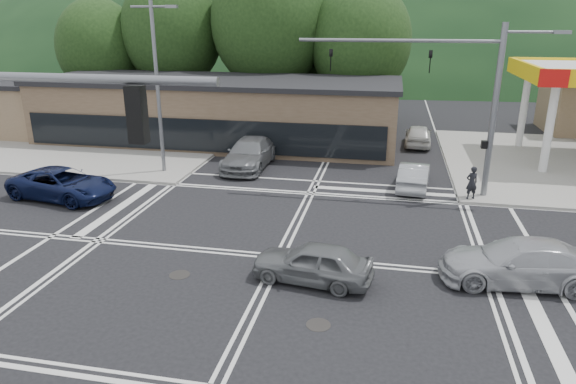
% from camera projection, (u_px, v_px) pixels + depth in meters
% --- Properties ---
extents(ground, '(120.00, 120.00, 0.00)m').
position_uv_depth(ground, '(279.00, 257.00, 18.51)').
color(ground, black).
rests_on(ground, ground).
extents(sidewalk_nw, '(16.00, 16.00, 0.15)m').
position_uv_depth(sidewalk_nw, '(113.00, 142.00, 35.21)').
color(sidewalk_nw, gray).
rests_on(sidewalk_nw, ground).
extents(commercial_row, '(24.00, 8.00, 4.00)m').
position_uv_depth(commercial_row, '(218.00, 113.00, 35.13)').
color(commercial_row, brown).
rests_on(commercial_row, ground).
extents(commercial_nw, '(8.00, 7.00, 3.60)m').
position_uv_depth(commercial_nw, '(14.00, 108.00, 38.20)').
color(commercial_nw, '#846B4F').
rests_on(commercial_nw, ground).
extents(hill_north, '(252.00, 126.00, 140.00)m').
position_uv_depth(hill_north, '(376.00, 60.00, 101.97)').
color(hill_north, black).
rests_on(hill_north, ground).
extents(tree_n_a, '(8.00, 8.00, 11.75)m').
position_uv_depth(tree_n_a, '(172.00, 31.00, 41.08)').
color(tree_n_a, '#382619').
rests_on(tree_n_a, ground).
extents(tree_n_b, '(9.00, 9.00, 12.98)m').
position_uv_depth(tree_n_b, '(269.00, 23.00, 39.37)').
color(tree_n_b, '#382619').
rests_on(tree_n_b, ground).
extents(tree_n_c, '(7.60, 7.60, 10.87)m').
position_uv_depth(tree_n_c, '(360.00, 41.00, 38.48)').
color(tree_n_c, '#382619').
rests_on(tree_n_c, ground).
extents(tree_n_d, '(6.80, 6.80, 9.76)m').
position_uv_depth(tree_n_d, '(99.00, 48.00, 41.70)').
color(tree_n_d, '#382619').
rests_on(tree_n_d, ground).
extents(tree_n_e, '(8.40, 8.40, 11.98)m').
position_uv_depth(tree_n_e, '(327.00, 30.00, 42.54)').
color(tree_n_e, '#382619').
rests_on(tree_n_e, ground).
extents(streetlight_nw, '(2.50, 0.25, 9.00)m').
position_uv_depth(streetlight_nw, '(158.00, 81.00, 26.81)').
color(streetlight_nw, slate).
rests_on(streetlight_nw, ground).
extents(signal_mast_ne, '(11.65, 0.30, 8.00)m').
position_uv_depth(signal_mast_ne, '(467.00, 90.00, 23.17)').
color(signal_mast_ne, slate).
rests_on(signal_mast_ne, ground).
extents(car_blue_west, '(5.51, 3.20, 1.44)m').
position_uv_depth(car_blue_west, '(62.00, 184.00, 24.26)').
color(car_blue_west, '#0C1335').
rests_on(car_blue_west, ground).
extents(car_grey_center, '(4.10, 2.09, 1.34)m').
position_uv_depth(car_grey_center, '(313.00, 262.00, 16.62)').
color(car_grey_center, slate).
rests_on(car_grey_center, ground).
extents(car_silver_east, '(5.17, 2.41, 1.46)m').
position_uv_depth(car_silver_east, '(520.00, 262.00, 16.50)').
color(car_silver_east, '#A8A9AF').
rests_on(car_silver_east, ground).
extents(car_queue_a, '(1.81, 4.19, 1.34)m').
position_uv_depth(car_queue_a, '(414.00, 176.00, 25.71)').
color(car_queue_a, '#9B9EA2').
rests_on(car_queue_a, ground).
extents(car_queue_b, '(1.84, 4.24, 1.42)m').
position_uv_depth(car_queue_b, '(418.00, 135.00, 34.29)').
color(car_queue_b, beige).
rests_on(car_queue_b, ground).
extents(car_northbound, '(2.32, 5.60, 1.62)m').
position_uv_depth(car_northbound, '(250.00, 153.00, 29.31)').
color(car_northbound, slate).
rests_on(car_northbound, ground).
extents(pedestrian, '(0.67, 0.56, 1.56)m').
position_uv_depth(pedestrian, '(472.00, 183.00, 23.76)').
color(pedestrian, black).
rests_on(pedestrian, sidewalk_ne).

